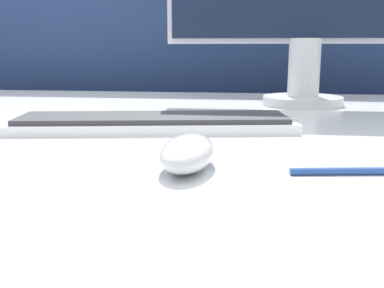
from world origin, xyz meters
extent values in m
cube|color=navy|center=(0.00, 0.73, 0.59)|extent=(5.00, 0.03, 1.18)
ellipsoid|color=silver|center=(0.01, -0.24, 0.80)|extent=(0.06, 0.12, 0.04)
cube|color=white|center=(-0.07, -0.01, 0.79)|extent=(0.46, 0.19, 0.02)
cube|color=#38383D|center=(-0.07, -0.01, 0.80)|extent=(0.43, 0.17, 0.01)
cylinder|color=silver|center=(0.20, 0.34, 0.79)|extent=(0.18, 0.18, 0.02)
cylinder|color=silver|center=(0.20, 0.34, 0.86)|extent=(0.07, 0.07, 0.13)
cylinder|color=#284C9E|center=(0.20, -0.24, 0.78)|extent=(0.16, 0.03, 0.01)
camera|label=1|loc=(0.08, -0.71, 0.91)|focal=42.00mm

